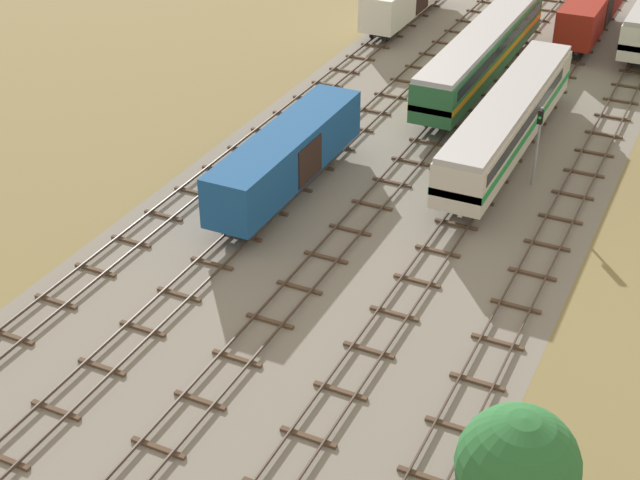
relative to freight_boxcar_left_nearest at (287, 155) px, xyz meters
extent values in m
plane|color=olive|center=(4.91, 16.18, -2.45)|extent=(480.00, 480.00, 0.00)
cube|color=gray|center=(4.91, 16.18, -2.45)|extent=(23.66, 176.00, 0.01)
cube|color=#47382D|center=(-5.64, 17.18, -2.24)|extent=(0.07, 126.00, 0.15)
cube|color=#47382D|center=(-4.20, 17.18, -2.24)|extent=(0.07, 126.00, 0.15)
cube|color=brown|center=(-4.92, -17.32, -2.38)|extent=(2.40, 0.22, 0.14)
cube|color=brown|center=(-4.92, -14.32, -2.38)|extent=(2.40, 0.22, 0.14)
cube|color=brown|center=(-4.92, -11.32, -2.38)|extent=(2.40, 0.22, 0.14)
cube|color=brown|center=(-4.92, -8.32, -2.38)|extent=(2.40, 0.22, 0.14)
cube|color=brown|center=(-4.92, -5.32, -2.38)|extent=(2.40, 0.22, 0.14)
cube|color=brown|center=(-4.92, -2.32, -2.38)|extent=(2.40, 0.22, 0.14)
cube|color=brown|center=(-4.92, 0.68, -2.38)|extent=(2.40, 0.22, 0.14)
cube|color=brown|center=(-4.92, 3.68, -2.38)|extent=(2.40, 0.22, 0.14)
cube|color=brown|center=(-4.92, 6.68, -2.38)|extent=(2.40, 0.22, 0.14)
cube|color=brown|center=(-4.92, 9.68, -2.38)|extent=(2.40, 0.22, 0.14)
cube|color=brown|center=(-4.92, 12.68, -2.38)|extent=(2.40, 0.22, 0.14)
cube|color=brown|center=(-4.92, 15.68, -2.38)|extent=(2.40, 0.22, 0.14)
cube|color=brown|center=(-4.92, 18.68, -2.38)|extent=(2.40, 0.22, 0.14)
cube|color=brown|center=(-4.92, 21.68, -2.38)|extent=(2.40, 0.22, 0.14)
cube|color=brown|center=(-4.92, 24.68, -2.38)|extent=(2.40, 0.22, 0.14)
cube|color=brown|center=(-4.92, 27.68, -2.38)|extent=(2.40, 0.22, 0.14)
cube|color=brown|center=(-4.92, 30.68, -2.38)|extent=(2.40, 0.22, 0.14)
cube|color=brown|center=(-4.92, 33.68, -2.38)|extent=(2.40, 0.22, 0.14)
cube|color=brown|center=(-4.92, 36.68, -2.38)|extent=(2.40, 0.22, 0.14)
cube|color=#47382D|center=(-0.72, 17.18, -2.24)|extent=(0.07, 126.00, 0.15)
cube|color=#47382D|center=(0.71, 17.18, -2.24)|extent=(0.07, 126.00, 0.15)
cube|color=brown|center=(-0.01, -23.32, -2.38)|extent=(2.40, 0.22, 0.14)
cube|color=brown|center=(-0.01, -20.32, -2.38)|extent=(2.40, 0.22, 0.14)
cube|color=brown|center=(-0.01, -17.32, -2.38)|extent=(2.40, 0.22, 0.14)
cube|color=brown|center=(-0.01, -14.32, -2.38)|extent=(2.40, 0.22, 0.14)
cube|color=brown|center=(-0.01, -11.32, -2.38)|extent=(2.40, 0.22, 0.14)
cube|color=brown|center=(-0.01, -8.32, -2.38)|extent=(2.40, 0.22, 0.14)
cube|color=brown|center=(-0.01, -5.32, -2.38)|extent=(2.40, 0.22, 0.14)
cube|color=brown|center=(-0.01, -2.32, -2.38)|extent=(2.40, 0.22, 0.14)
cube|color=brown|center=(-0.01, 0.68, -2.38)|extent=(2.40, 0.22, 0.14)
cube|color=brown|center=(-0.01, 3.68, -2.38)|extent=(2.40, 0.22, 0.14)
cube|color=brown|center=(-0.01, 6.68, -2.38)|extent=(2.40, 0.22, 0.14)
cube|color=brown|center=(-0.01, 9.68, -2.38)|extent=(2.40, 0.22, 0.14)
cube|color=brown|center=(-0.01, 12.68, -2.38)|extent=(2.40, 0.22, 0.14)
cube|color=brown|center=(-0.01, 15.68, -2.38)|extent=(2.40, 0.22, 0.14)
cube|color=brown|center=(-0.01, 18.68, -2.38)|extent=(2.40, 0.22, 0.14)
cube|color=brown|center=(-0.01, 21.68, -2.38)|extent=(2.40, 0.22, 0.14)
cube|color=brown|center=(-0.01, 24.68, -2.38)|extent=(2.40, 0.22, 0.14)
cube|color=brown|center=(-0.01, 27.68, -2.38)|extent=(2.40, 0.22, 0.14)
cube|color=brown|center=(-0.01, 30.68, -2.38)|extent=(2.40, 0.22, 0.14)
cube|color=brown|center=(-0.01, 33.68, -2.38)|extent=(2.40, 0.22, 0.14)
cube|color=brown|center=(-0.01, 36.68, -2.38)|extent=(2.40, 0.22, 0.14)
cube|color=brown|center=(-0.01, 39.68, -2.38)|extent=(2.40, 0.22, 0.14)
cube|color=#47382D|center=(4.19, 17.18, -2.24)|extent=(0.07, 126.00, 0.15)
cube|color=#47382D|center=(5.63, 17.18, -2.24)|extent=(0.07, 126.00, 0.15)
cube|color=brown|center=(4.91, -20.32, -2.38)|extent=(2.40, 0.22, 0.14)
cube|color=brown|center=(4.91, -17.32, -2.38)|extent=(2.40, 0.22, 0.14)
cube|color=brown|center=(4.91, -14.32, -2.38)|extent=(2.40, 0.22, 0.14)
cube|color=brown|center=(4.91, -11.32, -2.38)|extent=(2.40, 0.22, 0.14)
cube|color=brown|center=(4.91, -8.32, -2.38)|extent=(2.40, 0.22, 0.14)
cube|color=brown|center=(4.91, -5.32, -2.38)|extent=(2.40, 0.22, 0.14)
cube|color=brown|center=(4.91, -2.32, -2.38)|extent=(2.40, 0.22, 0.14)
cube|color=brown|center=(4.91, 0.68, -2.38)|extent=(2.40, 0.22, 0.14)
cube|color=brown|center=(4.91, 3.68, -2.38)|extent=(2.40, 0.22, 0.14)
cube|color=brown|center=(4.91, 6.68, -2.38)|extent=(2.40, 0.22, 0.14)
cube|color=brown|center=(4.91, 9.68, -2.38)|extent=(2.40, 0.22, 0.14)
cube|color=brown|center=(4.91, 12.68, -2.38)|extent=(2.40, 0.22, 0.14)
cube|color=brown|center=(4.91, 15.68, -2.38)|extent=(2.40, 0.22, 0.14)
cube|color=brown|center=(4.91, 18.68, -2.38)|extent=(2.40, 0.22, 0.14)
cube|color=brown|center=(4.91, 21.68, -2.38)|extent=(2.40, 0.22, 0.14)
cube|color=brown|center=(4.91, 24.68, -2.38)|extent=(2.40, 0.22, 0.14)
cube|color=brown|center=(4.91, 27.68, -2.38)|extent=(2.40, 0.22, 0.14)
cube|color=brown|center=(4.91, 30.68, -2.38)|extent=(2.40, 0.22, 0.14)
cube|color=brown|center=(4.91, 33.68, -2.38)|extent=(2.40, 0.22, 0.14)
cube|color=brown|center=(4.91, 36.68, -2.38)|extent=(2.40, 0.22, 0.14)
cube|color=brown|center=(4.91, 39.68, -2.38)|extent=(2.40, 0.22, 0.14)
cube|color=brown|center=(4.91, 42.68, -2.38)|extent=(2.40, 0.22, 0.14)
cube|color=#47382D|center=(9.11, 17.18, -2.24)|extent=(0.07, 126.00, 0.15)
cube|color=#47382D|center=(10.54, 17.18, -2.24)|extent=(0.07, 126.00, 0.15)
cube|color=brown|center=(9.82, -17.32, -2.38)|extent=(2.40, 0.22, 0.14)
cube|color=brown|center=(9.82, -14.32, -2.38)|extent=(2.40, 0.22, 0.14)
cube|color=brown|center=(9.82, -11.32, -2.38)|extent=(2.40, 0.22, 0.14)
cube|color=brown|center=(9.82, -8.32, -2.38)|extent=(2.40, 0.22, 0.14)
cube|color=brown|center=(9.82, -5.32, -2.38)|extent=(2.40, 0.22, 0.14)
cube|color=brown|center=(9.82, -2.32, -2.38)|extent=(2.40, 0.22, 0.14)
cube|color=brown|center=(9.82, 0.68, -2.38)|extent=(2.40, 0.22, 0.14)
cube|color=brown|center=(9.82, 3.68, -2.38)|extent=(2.40, 0.22, 0.14)
cube|color=brown|center=(9.82, 6.68, -2.38)|extent=(2.40, 0.22, 0.14)
cube|color=brown|center=(9.82, 9.68, -2.38)|extent=(2.40, 0.22, 0.14)
cube|color=brown|center=(9.82, 12.68, -2.38)|extent=(2.40, 0.22, 0.14)
cube|color=brown|center=(9.82, 15.68, -2.38)|extent=(2.40, 0.22, 0.14)
cube|color=brown|center=(9.82, 18.68, -2.38)|extent=(2.40, 0.22, 0.14)
cube|color=brown|center=(9.82, 21.68, -2.38)|extent=(2.40, 0.22, 0.14)
cube|color=brown|center=(9.82, 24.68, -2.38)|extent=(2.40, 0.22, 0.14)
cube|color=brown|center=(9.82, 27.68, -2.38)|extent=(2.40, 0.22, 0.14)
cube|color=brown|center=(9.82, 30.68, -2.38)|extent=(2.40, 0.22, 0.14)
cube|color=brown|center=(9.82, 33.68, -2.38)|extent=(2.40, 0.22, 0.14)
cube|color=brown|center=(9.82, 36.68, -2.38)|extent=(2.40, 0.22, 0.14)
cube|color=brown|center=(9.82, 39.68, -2.38)|extent=(2.40, 0.22, 0.14)
cube|color=brown|center=(9.82, 42.68, -2.38)|extent=(2.40, 0.22, 0.14)
cube|color=#47382D|center=(14.02, 17.18, -2.24)|extent=(0.07, 126.00, 0.15)
cube|color=#47382D|center=(15.46, 17.18, -2.24)|extent=(0.07, 126.00, 0.15)
cube|color=brown|center=(14.74, -17.32, -2.38)|extent=(2.40, 0.22, 0.14)
cube|color=brown|center=(14.74, -14.32, -2.38)|extent=(2.40, 0.22, 0.14)
cube|color=brown|center=(14.74, -11.32, -2.38)|extent=(2.40, 0.22, 0.14)
cube|color=brown|center=(14.74, -8.32, -2.38)|extent=(2.40, 0.22, 0.14)
cube|color=brown|center=(14.74, -5.32, -2.38)|extent=(2.40, 0.22, 0.14)
cube|color=brown|center=(14.74, -2.32, -2.38)|extent=(2.40, 0.22, 0.14)
cube|color=brown|center=(14.74, 0.68, -2.38)|extent=(2.40, 0.22, 0.14)
cube|color=brown|center=(14.74, 3.68, -2.38)|extent=(2.40, 0.22, 0.14)
cube|color=brown|center=(14.74, 6.68, -2.38)|extent=(2.40, 0.22, 0.14)
cube|color=brown|center=(14.74, 9.68, -2.38)|extent=(2.40, 0.22, 0.14)
cube|color=brown|center=(14.74, 12.68, -2.38)|extent=(2.40, 0.22, 0.14)
cube|color=brown|center=(14.74, 15.68, -2.38)|extent=(2.40, 0.22, 0.14)
cube|color=brown|center=(14.74, 18.68, -2.38)|extent=(2.40, 0.22, 0.14)
cube|color=brown|center=(14.74, 21.68, -2.38)|extent=(2.40, 0.22, 0.14)
cube|color=brown|center=(14.74, 24.68, -2.38)|extent=(2.40, 0.22, 0.14)
cube|color=brown|center=(14.74, 27.68, -2.38)|extent=(2.40, 0.22, 0.14)
cube|color=#194C8C|center=(-0.01, 0.00, 0.04)|extent=(2.80, 14.00, 2.80)
cube|color=black|center=(1.42, 0.00, -0.10)|extent=(0.08, 2.80, 2.24)
cylinder|color=black|center=(-0.72, 3.86, -1.76)|extent=(0.13, 0.80, 0.80)
cylinder|color=black|center=(0.71, 3.86, -1.76)|extent=(0.13, 0.80, 0.80)
cylinder|color=black|center=(-0.72, 5.66, -1.76)|extent=(0.13, 0.80, 0.80)
cylinder|color=black|center=(0.71, 5.66, -1.76)|extent=(0.13, 0.80, 0.80)
cube|color=black|center=(-0.01, 4.76, -1.76)|extent=(1.68, 2.20, 0.24)
cylinder|color=black|center=(-0.72, -5.66, -1.76)|extent=(0.13, 0.80, 0.80)
cylinder|color=black|center=(0.71, -5.66, -1.76)|extent=(0.13, 0.80, 0.80)
cylinder|color=black|center=(-0.72, -3.86, -1.76)|extent=(0.13, 0.80, 0.80)
cylinder|color=black|center=(0.71, -3.86, -1.76)|extent=(0.13, 0.80, 0.80)
cube|color=black|center=(-0.01, -4.76, -1.76)|extent=(1.68, 2.20, 0.24)
cube|color=beige|center=(9.82, 9.92, -0.02)|extent=(2.90, 20.00, 2.60)
cube|color=#198C3F|center=(9.82, 9.92, -0.28)|extent=(2.96, 20.00, 0.44)
cube|color=black|center=(9.82, 8.92, 0.63)|extent=(2.96, 16.80, 0.70)
cube|color=#B7B7BC|center=(9.82, 9.92, 1.46)|extent=(2.67, 20.00, 0.36)
cube|color=#198C3F|center=(9.82, 20.17, -0.15)|extent=(2.67, 0.50, 2.34)
cylinder|color=black|center=(9.11, 16.02, -1.74)|extent=(0.13, 0.84, 0.84)
cylinder|color=black|center=(10.54, 16.02, -1.74)|extent=(0.13, 0.84, 0.84)
cylinder|color=black|center=(9.11, 17.82, -1.74)|extent=(0.13, 0.84, 0.84)
cylinder|color=black|center=(10.54, 17.82, -1.74)|extent=(0.13, 0.84, 0.84)
cube|color=black|center=(9.82, 16.92, -1.74)|extent=(1.68, 2.20, 0.24)
cylinder|color=black|center=(9.11, 2.02, -1.74)|extent=(0.13, 0.84, 0.84)
cylinder|color=black|center=(10.54, 2.02, -1.74)|extent=(0.13, 0.84, 0.84)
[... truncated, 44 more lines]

